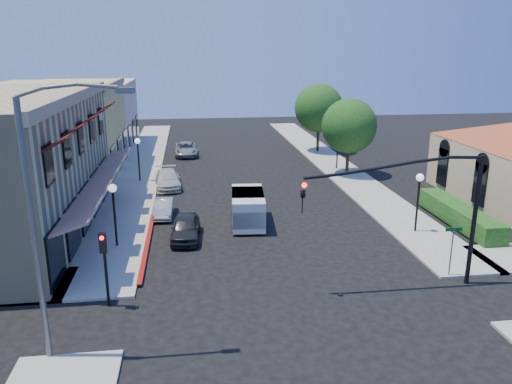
{
  "coord_description": "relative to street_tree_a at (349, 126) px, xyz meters",
  "views": [
    {
      "loc": [
        -4.39,
        -17.92,
        10.38
      ],
      "look_at": [
        -0.79,
        8.86,
        2.6
      ],
      "focal_mm": 35.0,
      "sensor_mm": 36.0,
      "label": 1
    }
  ],
  "objects": [
    {
      "name": "white_van",
      "position": [
        -9.82,
        -11.2,
        -3.06
      ],
      "size": [
        2.28,
        4.58,
        1.96
      ],
      "color": "silver",
      "rests_on": "ground"
    },
    {
      "name": "hedge",
      "position": [
        2.9,
        -13.0,
        -4.19
      ],
      "size": [
        1.4,
        8.0,
        1.1
      ],
      "primitive_type": "cube",
      "color": "#173E11",
      "rests_on": "ground"
    },
    {
      "name": "sidewalk_right",
      "position": [
        -0.05,
        5.0,
        -4.13
      ],
      "size": [
        3.5,
        50.0,
        0.12
      ],
      "primitive_type": "cube",
      "color": "gray",
      "rests_on": "ground"
    },
    {
      "name": "lamppost_right_far",
      "position": [
        -0.3,
        2.0,
        -1.46
      ],
      "size": [
        0.44,
        0.44,
        3.57
      ],
      "color": "black",
      "rests_on": "ground"
    },
    {
      "name": "secondary_signal",
      "position": [
        -16.8,
        -20.59,
        -1.88
      ],
      "size": [
        0.28,
        0.42,
        3.32
      ],
      "color": "black",
      "rests_on": "ground"
    },
    {
      "name": "ground",
      "position": [
        -8.8,
        -22.0,
        -4.19
      ],
      "size": [
        120.0,
        120.0,
        0.0
      ],
      "primitive_type": "plane",
      "color": "black",
      "rests_on": "ground"
    },
    {
      "name": "lamppost_right_near",
      "position": [
        -0.3,
        -14.0,
        -1.46
      ],
      "size": [
        0.44,
        0.44,
        3.57
      ],
      "color": "black",
      "rests_on": "ground"
    },
    {
      "name": "curb_red_strip",
      "position": [
        -15.7,
        -14.0,
        -4.19
      ],
      "size": [
        0.25,
        10.0,
        0.06
      ],
      "primitive_type": "cube",
      "color": "maroon",
      "rests_on": "ground"
    },
    {
      "name": "yellow_stucco_building",
      "position": [
        -24.3,
        4.0,
        -0.39
      ],
      "size": [
        10.0,
        12.0,
        7.6
      ],
      "primitive_type": "cube",
      "color": "tan",
      "rests_on": "ground"
    },
    {
      "name": "cobra_streetlight",
      "position": [
        -17.95,
        -24.0,
        1.07
      ],
      "size": [
        3.6,
        0.25,
        9.31
      ],
      "color": "#595B5E",
      "rests_on": "ground"
    },
    {
      "name": "street_name_sign",
      "position": [
        -1.3,
        -19.8,
        -2.5
      ],
      "size": [
        0.8,
        0.06,
        2.5
      ],
      "color": "#595B5E",
      "rests_on": "ground"
    },
    {
      "name": "parked_car_a",
      "position": [
        -13.6,
        -13.18,
        -3.53
      ],
      "size": [
        1.81,
        3.99,
        1.33
      ],
      "primitive_type": "imported",
      "rotation": [
        0.0,
        0.0,
        -0.06
      ],
      "color": "black",
      "rests_on": "ground"
    },
    {
      "name": "street_tree_b",
      "position": [
        0.0,
        10.0,
        0.35
      ],
      "size": [
        4.94,
        4.94,
        7.02
      ],
      "color": "black",
      "rests_on": "ground"
    },
    {
      "name": "parked_car_c",
      "position": [
        -15.0,
        -2.0,
        -3.53
      ],
      "size": [
        2.23,
        4.71,
        1.33
      ],
      "primitive_type": "imported",
      "rotation": [
        0.0,
        0.0,
        0.08
      ],
      "color": "#BBBBB9",
      "rests_on": "ground"
    },
    {
      "name": "lamppost_left_far",
      "position": [
        -17.3,
        0.0,
        -1.46
      ],
      "size": [
        0.44,
        0.44,
        3.57
      ],
      "color": "black",
      "rests_on": "ground"
    },
    {
      "name": "lamppost_left_near",
      "position": [
        -17.3,
        -14.0,
        -1.46
      ],
      "size": [
        0.44,
        0.44,
        3.57
      ],
      "color": "black",
      "rests_on": "ground"
    },
    {
      "name": "parked_car_d",
      "position": [
        -13.6,
        10.0,
        -3.53
      ],
      "size": [
        2.29,
        4.8,
        1.32
      ],
      "primitive_type": "imported",
      "rotation": [
        0.0,
        0.0,
        0.02
      ],
      "color": "#9C9FA1",
      "rests_on": "ground"
    },
    {
      "name": "parked_car_b",
      "position": [
        -15.0,
        -9.0,
        -3.65
      ],
      "size": [
        1.28,
        3.36,
        1.09
      ],
      "primitive_type": "imported",
      "rotation": [
        0.0,
        0.0,
        -0.04
      ],
      "color": "#B3B6B9",
      "rests_on": "ground"
    },
    {
      "name": "pink_stucco_building",
      "position": [
        -24.3,
        16.0,
        -0.69
      ],
      "size": [
        10.0,
        12.0,
        7.0
      ],
      "primitive_type": "cube",
      "color": "beige",
      "rests_on": "ground"
    },
    {
      "name": "sidewalk_left",
      "position": [
        -17.55,
        5.0,
        -4.13
      ],
      "size": [
        3.5,
        50.0,
        0.12
      ],
      "primitive_type": "cube",
      "color": "gray",
      "rests_on": "ground"
    },
    {
      "name": "street_tree_a",
      "position": [
        0.0,
        0.0,
        0.0
      ],
      "size": [
        4.56,
        4.56,
        6.48
      ],
      "color": "black",
      "rests_on": "ground"
    },
    {
      "name": "signal_mast_arm",
      "position": [
        -2.94,
        -20.5,
        -0.11
      ],
      "size": [
        8.01,
        0.39,
        6.0
      ],
      "color": "black",
      "rests_on": "ground"
    }
  ]
}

